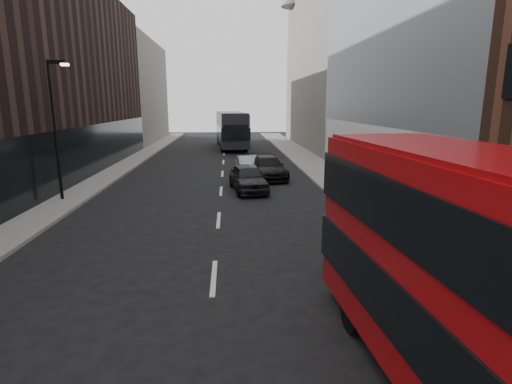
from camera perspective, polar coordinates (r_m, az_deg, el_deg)
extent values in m
cube|color=slate|center=(29.37, 9.95, 2.57)|extent=(3.00, 80.00, 0.15)
cube|color=slate|center=(29.77, -20.45, 2.10)|extent=(2.00, 80.00, 0.15)
cube|color=gray|center=(26.93, 21.99, 22.25)|extent=(5.00, 22.00, 20.00)
cube|color=silver|center=(25.79, 15.79, 5.02)|extent=(0.35, 21.00, 3.80)
cube|color=#615C55|center=(48.51, 9.65, 17.02)|extent=(5.00, 24.00, 18.00)
cube|color=black|center=(35.25, -24.64, 14.59)|extent=(5.00, 24.00, 14.00)
cube|color=#615C55|center=(56.40, -16.65, 13.49)|extent=(5.00, 20.00, 13.00)
cylinder|color=black|center=(22.89, -26.76, 7.68)|extent=(0.16, 0.16, 7.00)
cube|color=black|center=(22.79, -26.67, 16.27)|extent=(0.90, 0.15, 0.18)
cube|color=#FFF2CC|center=(22.63, -25.66, 16.09)|extent=(0.35, 0.22, 0.12)
cube|color=black|center=(11.17, 15.68, -4.76)|extent=(2.05, 0.19, 1.35)
cylinder|color=black|center=(9.65, 13.71, -16.17)|extent=(0.34, 0.98, 0.96)
cylinder|color=black|center=(10.53, 24.86, -14.47)|extent=(0.34, 0.98, 0.96)
cube|color=black|center=(46.92, -3.57, 9.05)|extent=(3.73, 12.74, 3.54)
cube|color=black|center=(46.93, -3.57, 8.77)|extent=(3.85, 12.80, 1.26)
cube|color=black|center=(40.64, -2.88, 8.44)|extent=(2.43, 0.25, 1.60)
cube|color=black|center=(53.21, -4.10, 9.39)|extent=(2.43, 0.25, 1.60)
cube|color=black|center=(46.85, -3.60, 11.25)|extent=(3.58, 12.23, 0.12)
cylinder|color=black|center=(50.97, -5.34, 7.43)|extent=(0.42, 1.16, 1.14)
cylinder|color=black|center=(51.15, -2.45, 7.49)|extent=(0.42, 1.16, 1.14)
cylinder|color=black|center=(42.97, -4.84, 6.49)|extent=(0.42, 1.16, 1.14)
cylinder|color=black|center=(43.18, -1.42, 6.56)|extent=(0.42, 1.16, 1.14)
imported|color=black|center=(23.51, -1.15, 2.05)|extent=(2.47, 4.82, 1.57)
imported|color=gray|center=(28.93, -1.19, 3.80)|extent=(1.77, 4.16, 1.33)
imported|color=black|center=(27.56, 1.75, 3.52)|extent=(2.58, 5.31, 1.49)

